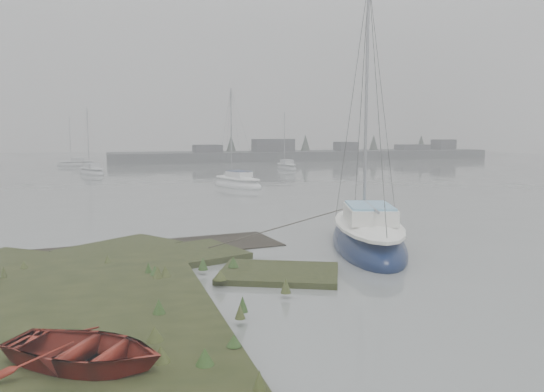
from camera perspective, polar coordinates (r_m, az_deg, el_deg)
The scene contains 8 objects.
ground at distance 45.64m, azimuth -12.02°, elevation 1.32°, with size 160.00×160.00×0.00m, color slate.
far_shoreline at distance 83.28m, azimuth 4.43°, elevation 4.48°, with size 60.00×8.00×4.15m.
sailboat_main at distance 20.15m, azimuth 10.24°, elevation -4.57°, with size 4.81×8.02×10.76m.
sailboat_white at distance 41.95m, azimuth -3.76°, elevation 1.34°, with size 3.94×6.22×8.35m.
sailboat_far_a at distance 57.66m, azimuth -18.80°, elevation 2.46°, with size 3.50×5.43×7.30m.
sailboat_far_b at distance 61.95m, azimuth 1.54°, elevation 3.10°, with size 1.73×5.12×7.21m.
sailboat_far_c at distance 72.80m, azimuth -20.29°, elevation 3.23°, with size 4.77×1.62×6.71m.
dinghy at distance 10.15m, azimuth -19.48°, elevation -15.33°, with size 2.10×2.95×0.61m, color maroon.
Camera 1 is at (-4.40, -15.22, 4.29)m, focal length 35.00 mm.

